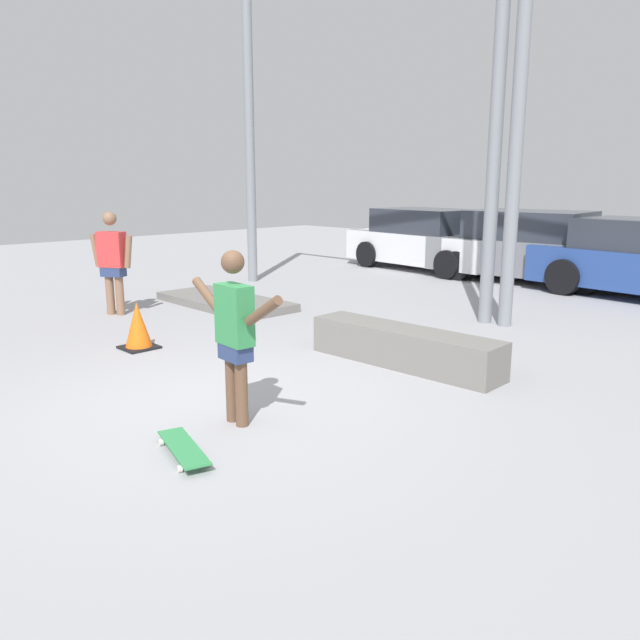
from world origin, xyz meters
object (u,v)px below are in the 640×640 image
Objects in this scene: parked_car_white at (429,241)px; skateboard at (183,448)px; grind_box at (404,347)px; parked_car_grey at (534,248)px; bystander at (112,259)px; manual_pad at (225,301)px; skateboarder at (235,329)px; traffic_cone at (138,326)px.

skateboard is at bearing -58.16° from parked_car_white.
grind_box is 7.32m from parked_car_grey.
bystander is at bearing -168.23° from grind_box.
skateboard is at bearing 129.79° from bystander.
parked_car_white is 0.96× the size of parked_car_grey.
manual_pad is at bearing -137.98° from bystander.
skateboarder is 1.10m from skateboard.
bystander reaches higher than parked_car_white.
skateboarder is 3.07m from traffic_cone.
skateboarder reaches higher than manual_pad.
bystander is at bearing 160.12° from traffic_cone.
traffic_cone is (2.18, -0.79, -0.60)m from bystander.
grind_box is at bearing -50.44° from parked_car_white.
bystander is (-5.38, 2.15, 0.83)m from skateboard.
parked_car_grey is at bearing 105.78° from grind_box.
bystander is (-3.07, -8.08, 0.18)m from parked_car_grey.
traffic_cone is (1.57, -2.51, 0.23)m from manual_pad.
manual_pad is 0.62× the size of parked_car_white.
parked_car_grey is at bearing 106.75° from skateboarder.
manual_pad is 1.62× the size of bystander.
traffic_cone is at bearing 172.14° from skateboarder.
skateboarder is 1.86× the size of skateboard.
skateboarder reaches higher than parked_car_white.
manual_pad is (-4.76, 3.87, 0.00)m from skateboard.
grind_box is 0.54× the size of parked_car_grey.
parked_car_white reaches higher than traffic_cone.
grind_box is 3.99× the size of traffic_cone.
parked_car_white is at bearing 92.26° from manual_pad.
skateboarder is at bearing 135.97° from bystander.
bystander is (-5.13, 1.44, 0.03)m from skateboarder.
parked_car_grey is at bearing -139.17° from bystander.
bystander is 2.71× the size of traffic_cone.
bystander reaches higher than skateboard.
parked_car_grey is (-1.99, 7.03, 0.50)m from grind_box.
grind_box is (-0.32, 3.21, 0.16)m from skateboard.
skateboard is 0.31× the size of manual_pad.
skateboarder is 5.57m from manual_pad.
parked_car_white is at bearing 121.28° from skateboarder.
bystander reaches higher than parked_car_grey.
skateboarder reaches higher than skateboard.
traffic_cone is (-3.19, 1.36, 0.23)m from skateboard.
skateboard is 0.50× the size of bystander.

